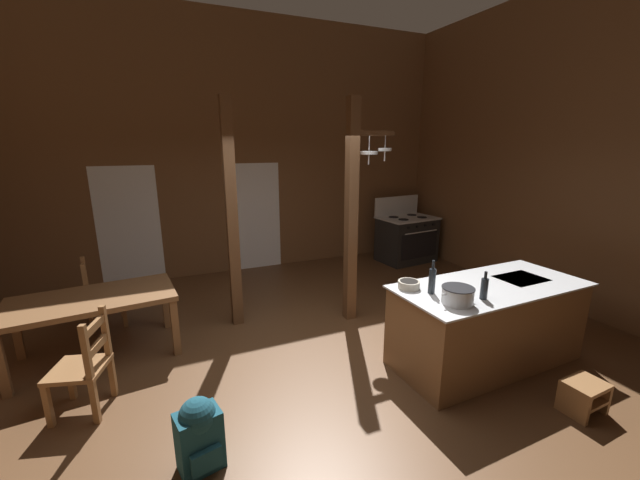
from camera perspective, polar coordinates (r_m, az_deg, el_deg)
The scene contains 18 objects.
ground_plane at distance 4.42m, azimuth -1.69°, elevation -19.31°, with size 9.06×8.13×0.10m, color brown.
wall_back at distance 7.28m, azimuth -13.07°, elevation 13.33°, with size 9.06×0.14×4.63m, color brown.
wall_right at distance 6.51m, azimuth 35.71°, elevation 10.98°, with size 0.14×8.13×4.63m, color brown.
glazed_door_back_left at distance 7.23m, azimuth -26.97°, elevation 1.84°, with size 1.00×0.01×2.05m, color white.
glazed_panel_back_right at distance 7.43m, azimuth -9.27°, elevation 3.51°, with size 0.84×0.01×2.05m, color white.
kitchen_island at distance 4.68m, azimuth 23.90°, elevation -11.46°, with size 2.19×1.02×0.92m.
stove_range at distance 8.07m, azimuth 12.95°, elevation 0.25°, with size 1.22×0.92×1.32m.
support_post_with_pot_rack at distance 5.02m, azimuth 5.08°, elevation 4.94°, with size 0.67×0.23×2.98m.
support_post_center at distance 4.99m, azimuth -13.23°, elevation 3.46°, with size 0.14×0.14×2.98m.
step_stool at distance 4.43m, azimuth 35.10°, elevation -18.60°, with size 0.37×0.30×0.30m.
dining_table at distance 4.99m, azimuth -31.18°, elevation -8.34°, with size 1.79×1.08×0.74m.
ladderback_chair_near_window at distance 4.16m, azimuth -32.12°, elevation -15.93°, with size 0.55×0.55×0.95m.
ladderback_chair_by_post at distance 5.86m, azimuth -30.37°, elevation -7.12°, with size 0.50×0.50×0.95m.
backpack at distance 3.27m, azimuth -17.87°, elevation -26.02°, with size 0.36×0.35×0.60m.
stockpot_on_counter at distance 3.84m, azimuth 20.13°, elevation -7.89°, with size 0.37×0.30×0.16m.
mixing_bowl_on_counter at distance 4.10m, azimuth 13.31°, elevation -6.59°, with size 0.23×0.23×0.08m.
bottle_tall_on_counter at distance 4.03m, azimuth 23.62°, elevation -6.70°, with size 0.07×0.07×0.28m.
bottle_short_on_counter at distance 3.99m, azimuth 16.62°, elevation -5.88°, with size 0.07×0.07×0.35m.
Camera 1 is at (-1.34, -3.42, 2.40)m, focal length 21.12 mm.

